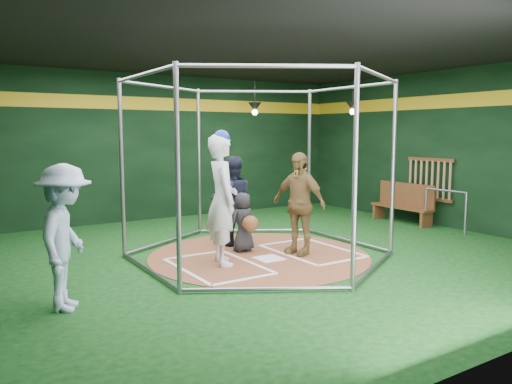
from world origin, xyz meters
TOP-DOWN VIEW (x-y plane):
  - room_shell at (0.00, 0.01)m, footprint 10.10×9.10m
  - clay_disc at (0.00, 0.00)m, footprint 3.80×3.80m
  - home_plate at (0.00, -0.30)m, footprint 0.43×0.43m
  - batter_box_left at (-0.95, -0.25)m, footprint 1.17×1.77m
  - batter_box_right at (0.95, -0.25)m, footprint 1.17×1.77m
  - batting_cage at (-0.00, -0.00)m, footprint 4.05×4.67m
  - bat_rack at (4.93, 0.40)m, footprint 0.07×1.25m
  - pendant_lamp_near at (2.20, 3.60)m, footprint 0.34×0.34m
  - pendant_lamp_far at (4.00, 2.00)m, footprint 0.34×0.34m
  - batter_figure at (-0.80, -0.15)m, footprint 0.67×0.86m
  - visitor_leopard at (0.63, -0.28)m, footprint 0.73×1.12m
  - catcher_figure at (-0.08, 0.37)m, footprint 0.54×0.58m
  - umpire at (0.01, 0.95)m, footprint 0.95×0.82m
  - bystander_blue at (-3.36, -0.94)m, footprint 1.08×1.31m
  - dugout_bench at (4.62, 0.86)m, footprint 0.37×1.60m
  - steel_railing at (4.55, -0.33)m, footprint 0.05×1.05m

SIDE VIEW (x-z plane):
  - clay_disc at x=0.00m, z-range 0.00..0.01m
  - batter_box_left at x=-0.95m, z-range 0.01..0.02m
  - batter_box_right at x=0.95m, z-range 0.01..0.02m
  - home_plate at x=0.00m, z-range 0.01..0.02m
  - dugout_bench at x=4.62m, z-range 0.01..0.95m
  - catcher_figure at x=-0.08m, z-range 0.01..1.07m
  - steel_railing at x=4.55m, z-range 0.15..1.06m
  - umpire at x=0.01m, z-range 0.01..1.68m
  - bystander_blue at x=-3.36m, z-range 0.00..1.76m
  - visitor_leopard at x=0.63m, z-range 0.01..1.78m
  - bat_rack at x=4.93m, z-range 0.56..1.54m
  - batter_figure at x=-0.80m, z-range 0.00..2.14m
  - batting_cage at x=0.00m, z-range 0.00..3.00m
  - room_shell at x=0.00m, z-range -0.01..3.52m
  - pendant_lamp_near at x=2.20m, z-range 2.29..3.19m
  - pendant_lamp_far at x=4.00m, z-range 2.29..3.19m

